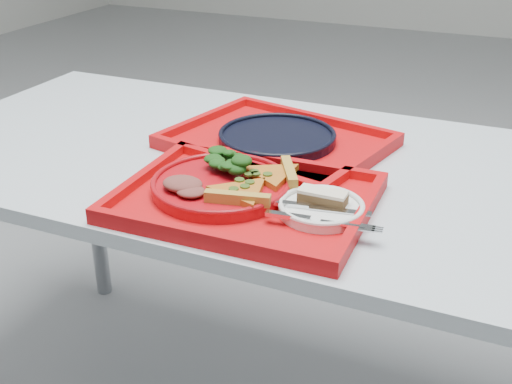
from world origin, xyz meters
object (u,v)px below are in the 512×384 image
(dinner_plate, at_px, (221,187))
(dessert_bar, at_px, (323,197))
(navy_plate, at_px, (277,138))
(tray_far, at_px, (277,144))
(tray_main, at_px, (246,201))

(dinner_plate, distance_m, dessert_bar, 0.20)
(navy_plate, distance_m, dessert_bar, 0.33)
(tray_far, distance_m, dessert_bar, 0.34)
(tray_main, height_order, navy_plate, navy_plate)
(tray_far, bearing_deg, dinner_plate, -77.72)
(navy_plate, bearing_deg, dessert_bar, -54.31)
(dinner_plate, xyz_separation_m, navy_plate, (0.00, 0.28, -0.00))
(tray_far, bearing_deg, tray_main, -66.76)
(tray_main, bearing_deg, tray_far, 99.28)
(tray_main, relative_size, dinner_plate, 1.73)
(tray_main, xyz_separation_m, dinner_plate, (-0.05, 0.01, 0.02))
(tray_far, bearing_deg, navy_plate, 102.85)
(tray_main, distance_m, dinner_plate, 0.06)
(tray_main, xyz_separation_m, tray_far, (-0.05, 0.29, 0.00))
(tray_far, xyz_separation_m, navy_plate, (0.00, 0.00, 0.01))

